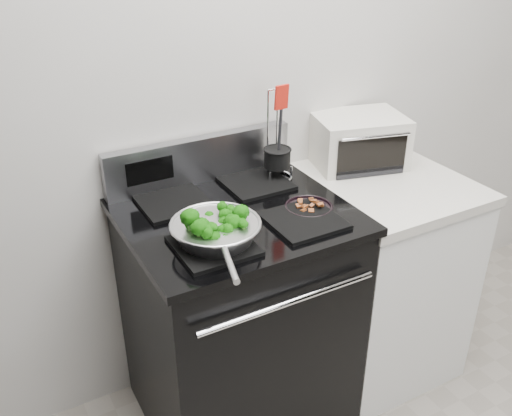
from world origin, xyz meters
TOP-DOWN VIEW (x-y plane):
  - back_wall at (0.00, 1.75)m, footprint 4.00×0.02m
  - gas_range at (-0.30, 1.41)m, footprint 0.79×0.69m
  - counter at (0.39, 1.41)m, footprint 0.62×0.68m
  - skillet at (-0.45, 1.26)m, footprint 0.29×0.46m
  - broccoli_pile at (-0.45, 1.26)m, footprint 0.23×0.23m
  - bacon_plate at (-0.06, 1.31)m, footprint 0.17×0.17m
  - utensil_holder at (-0.03, 1.59)m, footprint 0.12×0.12m
  - toaster_oven at (0.38, 1.61)m, footprint 0.43×0.36m

SIDE VIEW (x-z plane):
  - counter at x=0.39m, z-range 0.00..0.92m
  - gas_range at x=-0.30m, z-range -0.08..1.05m
  - bacon_plate at x=-0.06m, z-range 0.95..0.99m
  - skillet at x=-0.45m, z-range 0.97..1.03m
  - broccoli_pile at x=-0.45m, z-range 0.98..1.06m
  - utensil_holder at x=-0.03m, z-range 0.83..1.21m
  - toaster_oven at x=0.38m, z-range 0.92..1.13m
  - back_wall at x=0.00m, z-range 0.00..2.70m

